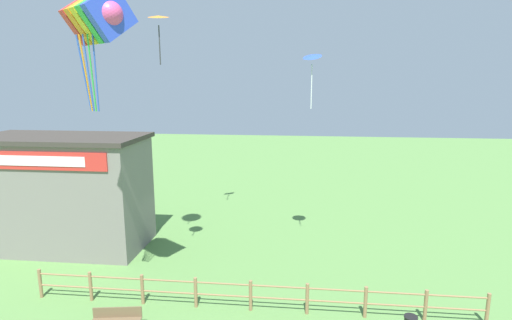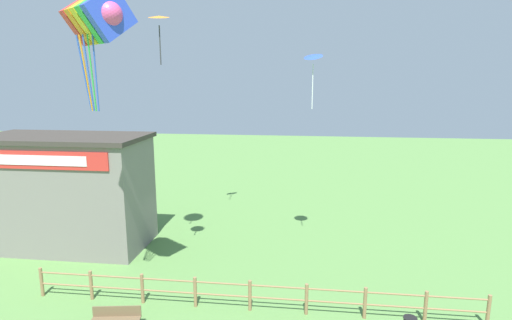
% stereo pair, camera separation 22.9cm
% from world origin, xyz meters
% --- Properties ---
extents(wooden_fence, '(18.13, 0.14, 1.28)m').
position_xyz_m(wooden_fence, '(-0.00, 6.85, 0.73)').
color(wooden_fence, olive).
rests_on(wooden_fence, ground_plane).
extents(seaside_building, '(8.94, 4.42, 6.22)m').
position_xyz_m(seaside_building, '(-10.93, 12.14, 3.13)').
color(seaside_building, slate).
rests_on(seaside_building, ground_plane).
extents(park_bench_by_building, '(1.83, 0.68, 0.86)m').
position_xyz_m(park_bench_by_building, '(-4.74, 5.01, 0.47)').
color(park_bench_by_building, brown).
rests_on(park_bench_by_building, ground_plane).
extents(kite_rainbow_parafoil, '(3.06, 2.93, 4.21)m').
position_xyz_m(kite_rainbow_parafoil, '(-5.19, 6.15, 11.25)').
color(kite_rainbow_parafoil, '#E54C8C').
extents(kite_orange_delta, '(0.99, 0.98, 2.04)m').
position_xyz_m(kite_orange_delta, '(-3.99, 8.84, 11.57)').
color(kite_orange_delta, orange).
extents(kite_blue_delta, '(1.18, 1.16, 2.73)m').
position_xyz_m(kite_blue_delta, '(2.35, 12.41, 10.13)').
color(kite_blue_delta, blue).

